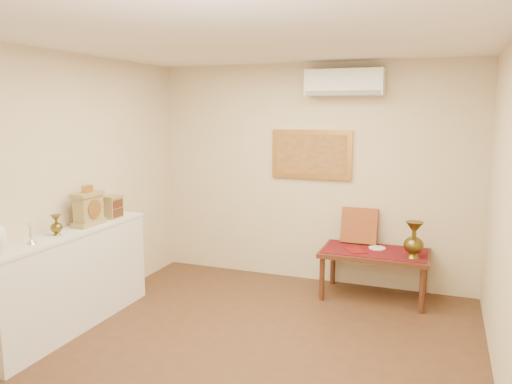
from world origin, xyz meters
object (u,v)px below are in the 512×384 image
at_px(display_ledge, 71,280).
at_px(mantel_clock, 89,208).
at_px(low_table, 375,257).
at_px(wooden_chest, 112,207).
at_px(brass_urn_tall, 414,236).

height_order(display_ledge, mantel_clock, mantel_clock).
height_order(display_ledge, low_table, display_ledge).
bearing_deg(wooden_chest, mantel_clock, -89.78).
distance_m(mantel_clock, wooden_chest, 0.39).
xyz_separation_m(brass_urn_tall, mantel_clock, (-3.07, -1.46, 0.36)).
relative_size(display_ledge, wooden_chest, 8.28).
relative_size(brass_urn_tall, low_table, 0.40).
xyz_separation_m(display_ledge, mantel_clock, (0.02, 0.29, 0.66)).
relative_size(brass_urn_tall, display_ledge, 0.24).
height_order(wooden_chest, low_table, wooden_chest).
bearing_deg(low_table, mantel_clock, -148.99).
distance_m(brass_urn_tall, low_table, 0.54).
distance_m(brass_urn_tall, wooden_chest, 3.27).
xyz_separation_m(brass_urn_tall, wooden_chest, (-3.08, -1.08, 0.30)).
xyz_separation_m(mantel_clock, wooden_chest, (-0.00, 0.38, -0.05)).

